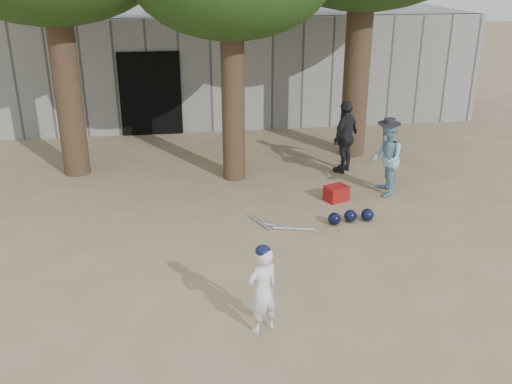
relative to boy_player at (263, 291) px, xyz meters
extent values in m
plane|color=#937C5E|center=(-0.34, 1.33, -0.59)|extent=(70.00, 70.00, 0.00)
imported|color=white|center=(0.00, 0.00, 0.00)|extent=(0.51, 0.44, 1.17)
imported|color=#7CAAC1|center=(3.13, 4.15, 0.16)|extent=(0.68, 0.81, 1.49)
imported|color=black|center=(2.72, 5.56, 0.22)|extent=(0.94, 0.95, 1.61)
cube|color=maroon|center=(2.10, 3.96, -0.44)|extent=(0.51, 0.45, 0.30)
cube|color=gray|center=(-0.34, 9.33, 0.91)|extent=(16.00, 0.35, 3.00)
cube|color=black|center=(-1.54, 9.13, 0.51)|extent=(1.60, 0.08, 2.20)
cube|color=slate|center=(-0.34, 11.83, 0.91)|extent=(16.00, 5.00, 3.00)
sphere|color=black|center=(1.75, 2.89, -0.47)|extent=(0.23, 0.23, 0.23)
sphere|color=black|center=(2.07, 2.97, -0.47)|extent=(0.23, 0.23, 0.23)
sphere|color=black|center=(2.39, 2.97, -0.47)|extent=(0.23, 0.23, 0.23)
cylinder|color=silver|center=(0.45, 3.14, -0.56)|extent=(0.33, 0.69, 0.06)
cylinder|color=silver|center=(0.63, 3.02, -0.56)|extent=(0.56, 0.54, 0.06)
cylinder|color=silver|center=(0.81, 2.90, -0.56)|extent=(0.66, 0.39, 0.06)
cylinder|color=silver|center=(0.99, 2.78, -0.56)|extent=(0.71, 0.23, 0.06)
cylinder|color=brown|center=(-3.14, 6.33, 2.16)|extent=(0.56, 0.56, 5.50)
cylinder|color=brown|center=(0.26, 5.53, 1.91)|extent=(0.48, 0.48, 5.00)
cylinder|color=brown|center=(3.26, 6.73, 2.31)|extent=(0.60, 0.60, 5.80)
camera|label=1|loc=(-0.98, -5.99, 3.80)|focal=40.00mm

